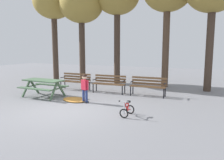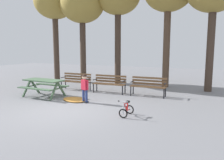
{
  "view_description": "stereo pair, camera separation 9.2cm",
  "coord_description": "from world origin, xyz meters",
  "px_view_note": "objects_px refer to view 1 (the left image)",
  "views": [
    {
      "loc": [
        4.51,
        -6.44,
        2.21
      ],
      "look_at": [
        0.92,
        2.1,
        0.85
      ],
      "focal_mm": 36.43,
      "sensor_mm": 36.0,
      "label": 1
    },
    {
      "loc": [
        4.6,
        -6.4,
        2.21
      ],
      "look_at": [
        0.92,
        2.1,
        0.85
      ],
      "focal_mm": 36.43,
      "sensor_mm": 36.0,
      "label": 2
    }
  ],
  "objects_px": {
    "park_bench_far_left": "(76,80)",
    "child_standing": "(85,86)",
    "park_bench_right": "(148,85)",
    "park_bench_left": "(109,82)",
    "picnic_table": "(43,84)",
    "kids_bicycle": "(127,110)"
  },
  "relations": [
    {
      "from": "park_bench_left",
      "to": "park_bench_far_left",
      "type": "bearing_deg",
      "value": 179.39
    },
    {
      "from": "kids_bicycle",
      "to": "park_bench_far_left",
      "type": "bearing_deg",
      "value": 140.56
    },
    {
      "from": "child_standing",
      "to": "kids_bicycle",
      "type": "distance_m",
      "value": 2.41
    },
    {
      "from": "park_bench_far_left",
      "to": "park_bench_right",
      "type": "xyz_separation_m",
      "value": [
        3.8,
        0.01,
        0.0
      ]
    },
    {
      "from": "picnic_table",
      "to": "park_bench_left",
      "type": "distance_m",
      "value": 3.05
    },
    {
      "from": "park_bench_left",
      "to": "kids_bicycle",
      "type": "distance_m",
      "value": 3.79
    },
    {
      "from": "park_bench_left",
      "to": "park_bench_right",
      "type": "height_order",
      "value": "same"
    },
    {
      "from": "park_bench_far_left",
      "to": "park_bench_right",
      "type": "distance_m",
      "value": 3.8
    },
    {
      "from": "picnic_table",
      "to": "park_bench_far_left",
      "type": "relative_size",
      "value": 1.16
    },
    {
      "from": "picnic_table",
      "to": "kids_bicycle",
      "type": "bearing_deg",
      "value": -15.96
    },
    {
      "from": "park_bench_left",
      "to": "kids_bicycle",
      "type": "xyz_separation_m",
      "value": [
        2.01,
        -3.2,
        -0.31
      ]
    },
    {
      "from": "park_bench_left",
      "to": "park_bench_right",
      "type": "relative_size",
      "value": 1.0
    },
    {
      "from": "picnic_table",
      "to": "child_standing",
      "type": "relative_size",
      "value": 1.64
    },
    {
      "from": "picnic_table",
      "to": "park_bench_right",
      "type": "height_order",
      "value": "park_bench_right"
    },
    {
      "from": "picnic_table",
      "to": "kids_bicycle",
      "type": "distance_m",
      "value": 4.55
    },
    {
      "from": "park_bench_left",
      "to": "child_standing",
      "type": "bearing_deg",
      "value": -93.01
    },
    {
      "from": "picnic_table",
      "to": "kids_bicycle",
      "type": "height_order",
      "value": "picnic_table"
    },
    {
      "from": "park_bench_left",
      "to": "kids_bicycle",
      "type": "height_order",
      "value": "park_bench_left"
    },
    {
      "from": "park_bench_right",
      "to": "kids_bicycle",
      "type": "distance_m",
      "value": 3.24
    },
    {
      "from": "park_bench_far_left",
      "to": "kids_bicycle",
      "type": "xyz_separation_m",
      "value": [
        3.91,
        -3.22,
        -0.31
      ]
    },
    {
      "from": "park_bench_left",
      "to": "park_bench_right",
      "type": "xyz_separation_m",
      "value": [
        1.9,
        0.03,
        0.0
      ]
    },
    {
      "from": "park_bench_far_left",
      "to": "child_standing",
      "type": "xyz_separation_m",
      "value": [
        1.78,
        -2.2,
        0.17
      ]
    }
  ]
}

